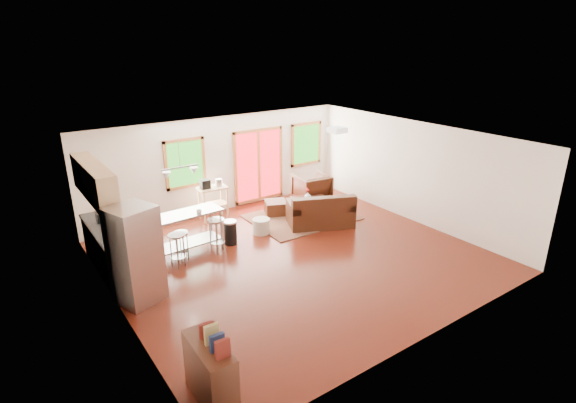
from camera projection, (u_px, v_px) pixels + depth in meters
floor at (296, 257)px, 9.89m from camera, size 7.50×7.00×0.02m
ceiling at (297, 140)px, 8.99m from camera, size 7.50×7.00×0.02m
back_wall at (220, 165)px, 12.14m from camera, size 7.50×0.02×2.60m
left_wall at (113, 246)px, 7.41m from camera, size 0.02×7.00×2.60m
right_wall at (415, 172)px, 11.47m from camera, size 0.02×7.00×2.60m
front_wall at (434, 267)px, 6.75m from camera, size 7.50×0.02×2.60m
window_left at (185, 163)px, 11.49m from camera, size 1.10×0.05×1.30m
french_doors at (259, 165)px, 12.82m from camera, size 1.60×0.05×2.10m
window_right at (306, 144)px, 13.60m from camera, size 1.10×0.05×1.30m
rug at (302, 217)px, 12.01m from camera, size 2.69×2.10×0.03m
loveseat at (321, 213)px, 11.42m from camera, size 1.85×1.49×0.86m
coffee_table at (309, 199)px, 12.41m from camera, size 1.07×0.82×0.38m
armchair at (312, 187)px, 12.97m from camera, size 1.00×0.95×0.93m
ottoman at (276, 208)px, 12.18m from camera, size 0.74×0.74×0.37m
pouf at (261, 226)px, 11.00m from camera, size 0.47×0.47×0.37m
vase at (308, 195)px, 12.19m from camera, size 0.18×0.19×0.31m
book at (323, 196)px, 12.00m from camera, size 0.21×0.11×0.29m
cabinets at (106, 229)px, 8.99m from camera, size 0.64×2.24×2.30m
refrigerator at (136, 255)px, 7.96m from camera, size 0.91×0.90×1.82m
island at (188, 226)px, 9.82m from camera, size 1.56×0.69×0.97m
cup at (199, 211)px, 9.68m from camera, size 0.13×0.12×0.12m
bar_stool_a at (177, 243)px, 9.27m from camera, size 0.45×0.45×0.74m
bar_stool_b at (181, 239)px, 9.55m from camera, size 0.37×0.37×0.67m
bar_stool_c at (216, 228)px, 9.91m from camera, size 0.46×0.46×0.78m
trash_can at (230, 232)px, 10.41m from camera, size 0.41×0.41×0.57m
kitchen_cart at (212, 192)px, 11.63m from camera, size 0.77×0.52×1.13m
bookshelf at (210, 371)px, 5.86m from camera, size 0.41×0.98×1.14m
ceiling_flush at (337, 130)px, 10.34m from camera, size 0.35×0.35×0.12m
pendant_light at (181, 172)px, 9.36m from camera, size 0.80×0.18×0.79m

